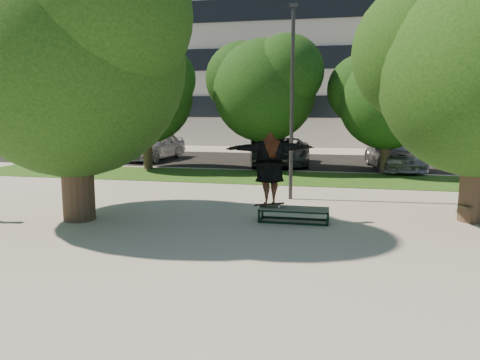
% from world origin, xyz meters
% --- Properties ---
extents(ground, '(120.00, 120.00, 0.00)m').
position_xyz_m(ground, '(0.00, 0.00, 0.00)').
color(ground, gray).
rests_on(ground, ground).
extents(grass_strip, '(30.00, 4.00, 0.02)m').
position_xyz_m(grass_strip, '(1.00, 9.50, 0.01)').
color(grass_strip, '#1B4814').
rests_on(grass_strip, ground).
extents(asphalt_strip, '(40.00, 8.00, 0.01)m').
position_xyz_m(asphalt_strip, '(0.00, 16.00, 0.01)').
color(asphalt_strip, black).
rests_on(asphalt_strip, ground).
extents(tree_left, '(6.96, 5.95, 7.12)m').
position_xyz_m(tree_left, '(-4.29, 1.09, 4.42)').
color(tree_left, '#38281E').
rests_on(tree_left, ground).
extents(tree_right, '(6.24, 5.33, 6.51)m').
position_xyz_m(tree_right, '(5.92, 3.08, 4.09)').
color(tree_right, '#38281E').
rests_on(tree_right, ground).
extents(bg_tree_left, '(5.28, 4.51, 5.77)m').
position_xyz_m(bg_tree_left, '(-6.57, 11.07, 3.73)').
color(bg_tree_left, '#38281E').
rests_on(bg_tree_left, ground).
extents(bg_tree_mid, '(5.76, 4.92, 6.24)m').
position_xyz_m(bg_tree_mid, '(-1.08, 12.08, 4.02)').
color(bg_tree_mid, '#38281E').
rests_on(bg_tree_mid, ground).
extents(bg_tree_right, '(5.04, 4.31, 5.43)m').
position_xyz_m(bg_tree_right, '(4.43, 11.57, 3.49)').
color(bg_tree_right, '#38281E').
rests_on(bg_tree_right, ground).
extents(lamppost, '(0.25, 0.15, 6.11)m').
position_xyz_m(lamppost, '(1.00, 5.00, 3.15)').
color(lamppost, '#2D2D30').
rests_on(lamppost, ground).
extents(office_building, '(30.00, 14.12, 16.00)m').
position_xyz_m(office_building, '(-2.00, 31.98, 8.00)').
color(office_building, beige).
rests_on(office_building, ground).
extents(grind_box, '(1.80, 0.60, 0.38)m').
position_xyz_m(grind_box, '(1.41, 1.93, 0.19)').
color(grind_box, black).
rests_on(grind_box, ground).
extents(skater_rig, '(2.41, 1.41, 1.98)m').
position_xyz_m(skater_rig, '(0.76, 1.93, 1.40)').
color(skater_rig, white).
rests_on(skater_rig, grind_box).
extents(car_silver_a, '(2.47, 4.94, 1.62)m').
position_xyz_m(car_silver_a, '(-7.71, 14.81, 0.81)').
color(car_silver_a, silver).
rests_on(car_silver_a, asphalt_strip).
extents(car_dark, '(2.64, 5.06, 1.59)m').
position_xyz_m(car_dark, '(-1.09, 13.57, 0.79)').
color(car_dark, black).
rests_on(car_dark, asphalt_strip).
extents(car_grey, '(2.59, 5.09, 1.38)m').
position_xyz_m(car_grey, '(-0.12, 14.07, 0.69)').
color(car_grey, '#5D5C61').
rests_on(car_grey, asphalt_strip).
extents(car_silver_b, '(2.78, 5.38, 1.49)m').
position_xyz_m(car_silver_b, '(5.09, 13.50, 0.75)').
color(car_silver_b, '#9F9FA4').
rests_on(car_silver_b, asphalt_strip).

